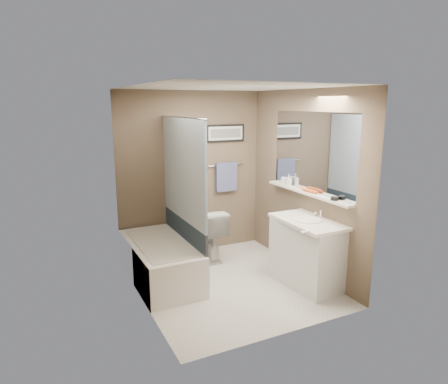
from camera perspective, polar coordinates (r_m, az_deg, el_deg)
name	(u,v)px	position (r m, az deg, el deg)	size (l,w,h in m)	color
ground	(229,283)	(5.17, 0.75, -12.87)	(2.50, 2.50, 0.00)	beige
ceiling	(230,89)	(4.67, 0.84, 14.53)	(2.20, 2.50, 0.04)	silver
wall_back	(192,174)	(5.88, -4.63, 2.55)	(2.20, 0.04, 2.40)	brown
wall_front	(289,216)	(3.75, 9.30, -3.41)	(2.20, 0.04, 2.40)	brown
wall_left	(140,200)	(4.41, -11.84, -1.10)	(0.04, 2.50, 2.40)	brown
wall_right	(303,183)	(5.34, 11.19, 1.32)	(0.04, 2.50, 2.40)	brown
tile_surround	(130,207)	(4.93, -13.33, -2.12)	(0.02, 1.55, 2.00)	tan
curtain_rod	(182,118)	(4.97, -6.03, 10.54)	(0.02, 0.02, 1.55)	silver
curtain_upper	(183,170)	(5.03, -5.86, 3.13)	(0.03, 1.45, 1.28)	silver
curtain_lower	(185,232)	(5.23, -5.66, -5.77)	(0.03, 1.45, 0.36)	#253545
mirror	(312,152)	(5.17, 12.48, 5.60)	(0.02, 1.60, 1.00)	silver
shelf	(307,193)	(5.22, 11.74, -0.09)	(0.12, 1.60, 0.03)	silver
towel_bar	(226,165)	(6.07, 0.25, 3.86)	(0.02, 0.02, 0.60)	silver
towel	(226,177)	(6.08, 0.34, 2.16)	(0.34, 0.05, 0.44)	#7D88B6
art_frame	(225,133)	(6.03, 0.19, 8.40)	(0.62, 0.03, 0.26)	black
art_mat	(226,133)	(6.02, 0.24, 8.39)	(0.56, 0.00, 0.20)	white
art_image	(226,133)	(6.01, 0.26, 8.39)	(0.50, 0.00, 0.13)	#595959
door	(335,229)	(4.13, 15.57, -5.10)	(0.80, 0.02, 2.00)	silver
door_handle	(305,232)	(3.97, 11.48, -5.63)	(0.02, 0.02, 0.10)	silver
bathtub	(160,262)	(5.22, -9.12, -9.79)	(0.70, 1.50, 0.50)	white
tub_rim	(159,243)	(5.13, -9.22, -7.20)	(0.56, 1.36, 0.02)	beige
toilet	(207,233)	(5.82, -2.47, -5.91)	(0.42, 0.74, 0.75)	silver
vanity	(307,254)	(5.09, 11.79, -8.69)	(0.50, 0.90, 0.80)	silver
countertop	(308,222)	(4.94, 11.92, -4.17)	(0.54, 0.96, 0.04)	white
sink_basin	(307,220)	(4.93, 11.84, -3.87)	(0.34, 0.34, 0.01)	white
faucet_spout	(321,214)	(5.04, 13.66, -3.10)	(0.02, 0.02, 0.10)	silver
faucet_knob	(316,214)	(5.12, 12.94, -3.05)	(0.05, 0.05, 0.05)	silver
candle_bowl_near	(334,199)	(4.82, 15.50, -0.91)	(0.09, 0.09, 0.04)	black
hair_brush_front	(311,191)	(5.15, 12.27, 0.14)	(0.04, 0.04, 0.22)	#DC481F
hair_brush_back	(307,190)	(5.21, 11.80, 0.29)	(0.04, 0.04, 0.22)	orange
pink_comb	(298,188)	(5.36, 10.53, 0.50)	(0.03, 0.16, 0.01)	pink
glass_jar	(284,181)	(5.61, 8.56, 1.60)	(0.08, 0.08, 0.10)	silver
soap_bottle	(288,180)	(5.52, 9.20, 1.70)	(0.07, 0.07, 0.16)	#999999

